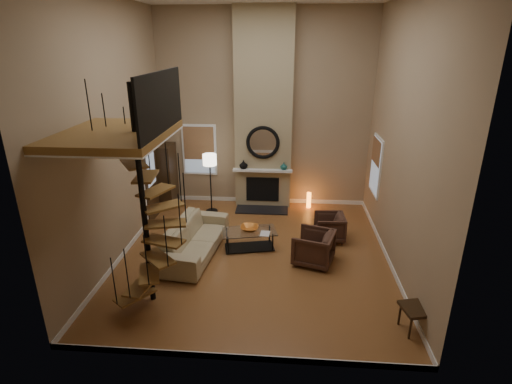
# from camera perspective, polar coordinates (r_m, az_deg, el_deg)

# --- Properties ---
(ground) EXTENTS (6.00, 6.50, 0.01)m
(ground) POSITION_cam_1_polar(r_m,az_deg,el_deg) (9.28, -0.20, -9.02)
(ground) COLOR #A16734
(ground) RESTS_ON ground
(back_wall) EXTENTS (6.00, 0.02, 5.50)m
(back_wall) POSITION_cam_1_polar(r_m,az_deg,el_deg) (11.44, 1.14, 11.47)
(back_wall) COLOR #9E8565
(back_wall) RESTS_ON ground
(front_wall) EXTENTS (6.00, 0.02, 5.50)m
(front_wall) POSITION_cam_1_polar(r_m,az_deg,el_deg) (5.16, -3.18, -0.39)
(front_wall) COLOR #9E8565
(front_wall) RESTS_ON ground
(left_wall) EXTENTS (0.02, 6.50, 5.50)m
(left_wall) POSITION_cam_1_polar(r_m,az_deg,el_deg) (9.01, -19.79, 7.68)
(left_wall) COLOR #9E8565
(left_wall) RESTS_ON ground
(right_wall) EXTENTS (0.02, 6.50, 5.50)m
(right_wall) POSITION_cam_1_polar(r_m,az_deg,el_deg) (8.56, 20.39, 6.95)
(right_wall) COLOR #9E8565
(right_wall) RESTS_ON ground
(baseboard_back) EXTENTS (6.00, 0.02, 0.12)m
(baseboard_back) POSITION_cam_1_polar(r_m,az_deg,el_deg) (12.16, 1.05, -1.15)
(baseboard_back) COLOR white
(baseboard_back) RESTS_ON ground
(baseboard_front) EXTENTS (6.00, 0.02, 0.12)m
(baseboard_front) POSITION_cam_1_polar(r_m,az_deg,el_deg) (6.64, -2.67, -22.55)
(baseboard_front) COLOR white
(baseboard_front) RESTS_ON ground
(baseboard_left) EXTENTS (0.02, 6.50, 0.12)m
(baseboard_left) POSITION_cam_1_polar(r_m,az_deg,el_deg) (9.92, -17.84, -7.59)
(baseboard_left) COLOR white
(baseboard_left) RESTS_ON ground
(baseboard_right) EXTENTS (0.02, 6.50, 0.12)m
(baseboard_right) POSITION_cam_1_polar(r_m,az_deg,el_deg) (9.51, 18.30, -8.94)
(baseboard_right) COLOR white
(baseboard_right) RESTS_ON ground
(chimney_breast) EXTENTS (1.60, 0.38, 5.50)m
(chimney_breast) POSITION_cam_1_polar(r_m,az_deg,el_deg) (11.25, 1.08, 11.31)
(chimney_breast) COLOR tan
(chimney_breast) RESTS_ON ground
(hearth) EXTENTS (1.50, 0.60, 0.04)m
(hearth) POSITION_cam_1_polar(r_m,az_deg,el_deg) (11.56, 0.85, -2.57)
(hearth) COLOR black
(hearth) RESTS_ON ground
(firebox) EXTENTS (0.95, 0.02, 0.72)m
(firebox) POSITION_cam_1_polar(r_m,az_deg,el_deg) (11.63, 0.95, 0.39)
(firebox) COLOR black
(firebox) RESTS_ON chimney_breast
(mantel) EXTENTS (1.70, 0.18, 0.06)m
(mantel) POSITION_cam_1_polar(r_m,az_deg,el_deg) (11.36, 0.94, 3.09)
(mantel) COLOR white
(mantel) RESTS_ON chimney_breast
(mirror_frame) EXTENTS (0.94, 0.10, 0.94)m
(mirror_frame) POSITION_cam_1_polar(r_m,az_deg,el_deg) (11.20, 0.99, 7.08)
(mirror_frame) COLOR black
(mirror_frame) RESTS_ON chimney_breast
(mirror_disc) EXTENTS (0.80, 0.01, 0.80)m
(mirror_disc) POSITION_cam_1_polar(r_m,az_deg,el_deg) (11.21, 0.99, 7.09)
(mirror_disc) COLOR white
(mirror_disc) RESTS_ON chimney_breast
(vase_left) EXTENTS (0.24, 0.24, 0.25)m
(vase_left) POSITION_cam_1_polar(r_m,az_deg,el_deg) (11.40, -1.81, 3.95)
(vase_left) COLOR black
(vase_left) RESTS_ON mantel
(vase_right) EXTENTS (0.20, 0.20, 0.21)m
(vase_right) POSITION_cam_1_polar(r_m,az_deg,el_deg) (11.34, 4.00, 3.72)
(vase_right) COLOR #17534F
(vase_right) RESTS_ON mantel
(window_back) EXTENTS (1.02, 0.06, 1.52)m
(window_back) POSITION_cam_1_polar(r_m,az_deg,el_deg) (11.91, -8.12, 6.09)
(window_back) COLOR white
(window_back) RESTS_ON back_wall
(window_right) EXTENTS (0.06, 1.02, 1.52)m
(window_right) POSITION_cam_1_polar(r_m,az_deg,el_deg) (10.70, 16.81, 3.74)
(window_right) COLOR white
(window_right) RESTS_ON right_wall
(entry_door) EXTENTS (0.10, 1.05, 2.16)m
(entry_door) POSITION_cam_1_polar(r_m,az_deg,el_deg) (11.05, -14.87, 1.31)
(entry_door) COLOR white
(entry_door) RESTS_ON ground
(loft) EXTENTS (1.70, 2.20, 1.09)m
(loft) POSITION_cam_1_polar(r_m,az_deg,el_deg) (6.92, -18.84, 8.23)
(loft) COLOR olive
(loft) RESTS_ON left_wall
(spiral_stair) EXTENTS (1.47, 1.47, 4.06)m
(spiral_stair) POSITION_cam_1_polar(r_m,az_deg,el_deg) (7.26, -15.58, -2.93)
(spiral_stair) COLOR black
(spiral_stair) RESTS_ON ground
(hutch) EXTENTS (0.38, 0.80, 1.78)m
(hutch) POSITION_cam_1_polar(r_m,az_deg,el_deg) (11.91, -12.52, 2.42)
(hutch) COLOR #322010
(hutch) RESTS_ON ground
(sofa) EXTENTS (1.25, 2.56, 0.72)m
(sofa) POSITION_cam_1_polar(r_m,az_deg,el_deg) (9.27, -8.86, -6.51)
(sofa) COLOR tan
(sofa) RESTS_ON ground
(armchair_near) EXTENTS (0.75, 0.73, 0.65)m
(armchair_near) POSITION_cam_1_polar(r_m,az_deg,el_deg) (9.94, 10.85, -4.95)
(armchair_near) COLOR #462B20
(armchair_near) RESTS_ON ground
(armchair_far) EXTENTS (1.04, 1.02, 0.76)m
(armchair_far) POSITION_cam_1_polar(r_m,az_deg,el_deg) (8.91, 8.73, -7.98)
(armchair_far) COLOR #462B20
(armchair_far) RESTS_ON ground
(coffee_table) EXTENTS (1.35, 0.88, 0.46)m
(coffee_table) POSITION_cam_1_polar(r_m,az_deg,el_deg) (9.43, -0.96, -6.50)
(coffee_table) COLOR silver
(coffee_table) RESTS_ON ground
(bowl) EXTENTS (0.43, 0.43, 0.11)m
(bowl) POSITION_cam_1_polar(r_m,az_deg,el_deg) (9.38, -0.94, -5.20)
(bowl) COLOR #C66B22
(bowl) RESTS_ON coffee_table
(book) EXTENTS (0.24, 0.31, 0.03)m
(book) POSITION_cam_1_polar(r_m,az_deg,el_deg) (9.19, 1.13, -6.02)
(book) COLOR gray
(book) RESTS_ON coffee_table
(floor_lamp) EXTENTS (0.38, 0.38, 1.70)m
(floor_lamp) POSITION_cam_1_polar(r_m,az_deg,el_deg) (11.10, -6.63, 3.94)
(floor_lamp) COLOR black
(floor_lamp) RESTS_ON ground
(accent_lamp) EXTENTS (0.13, 0.13, 0.45)m
(accent_lamp) POSITION_cam_1_polar(r_m,az_deg,el_deg) (11.74, 7.57, -1.16)
(accent_lamp) COLOR orange
(accent_lamp) RESTS_ON ground
(side_chair) EXTENTS (0.57, 0.57, 1.00)m
(side_chair) POSITION_cam_1_polar(r_m,az_deg,el_deg) (7.40, 22.73, -14.56)
(side_chair) COLOR #322010
(side_chair) RESTS_ON ground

